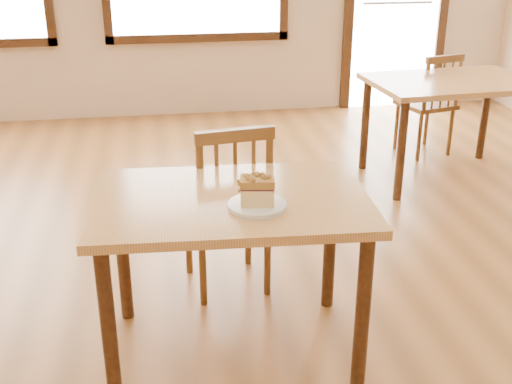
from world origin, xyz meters
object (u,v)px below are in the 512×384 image
cafe_chair_second (429,103)px  plate (257,206)px  cake_slice (257,189)px  cafe_table_second (451,94)px  cafe_chair_main (228,206)px  cafe_table_main (231,220)px

cafe_chair_second → plate: bearing=39.1°
plate → cake_slice: size_ratio=1.58×
cafe_table_second → cake_slice: bearing=-135.6°
cafe_chair_main → cafe_table_main: bearing=76.5°
cafe_chair_second → cafe_chair_main: bearing=29.9°
cafe_table_second → cake_slice: cake_slice is taller
cafe_chair_main → cafe_chair_second: 2.64m
cafe_table_second → cafe_chair_main: bearing=-147.7°
cafe_table_second → plate: bearing=-135.6°
cafe_chair_second → cake_slice: (-1.84, -2.50, 0.40)m
cafe_chair_second → plate: size_ratio=3.63×
cafe_chair_main → cafe_chair_second: (1.88, 1.85, -0.04)m
plate → cafe_chair_main: bearing=93.4°
cafe_table_main → cafe_table_second: same height
cake_slice → plate: bearing=-45.0°
cafe_chair_main → cafe_chair_second: cafe_chair_main is taller
cake_slice → cafe_table_main: bearing=134.6°
cafe_chair_main → cafe_table_second: bearing=-152.0°
cafe_chair_second → plate: 3.13m
cafe_table_main → cake_slice: size_ratio=7.96×
cafe_table_main → plate: size_ratio=5.02×
cafe_table_main → cafe_table_second: bearing=48.4°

